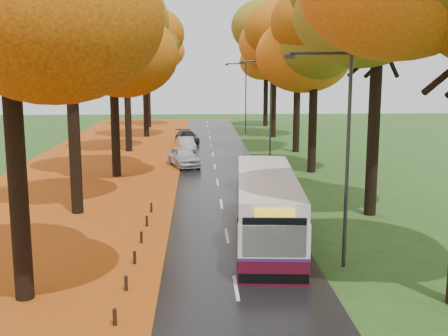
{
  "coord_description": "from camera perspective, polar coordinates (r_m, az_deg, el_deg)",
  "views": [
    {
      "loc": [
        -1.24,
        -11.97,
        7.37
      ],
      "look_at": [
        0.0,
        14.84,
        2.6
      ],
      "focal_mm": 45.0,
      "sensor_mm": 36.0,
      "label": 1
    }
  ],
  "objects": [
    {
      "name": "road",
      "position": [
        37.71,
        -0.71,
        -1.16
      ],
      "size": [
        6.5,
        90.0,
        0.04
      ],
      "primitive_type": "cube",
      "color": "black",
      "rests_on": "ground"
    },
    {
      "name": "centre_line",
      "position": [
        37.71,
        -0.71,
        -1.12
      ],
      "size": [
        0.12,
        90.0,
        0.01
      ],
      "primitive_type": "cube",
      "color": "silver",
      "rests_on": "road"
    },
    {
      "name": "streetlamp_far",
      "position": [
        64.23,
        2.01,
        7.7
      ],
      "size": [
        2.45,
        0.18,
        8.0
      ],
      "color": "#333538",
      "rests_on": "ground"
    },
    {
      "name": "streetlamp_near",
      "position": [
        20.8,
        11.83,
        2.53
      ],
      "size": [
        2.45,
        0.18,
        8.0
      ],
      "color": "#333538",
      "rests_on": "ground"
    },
    {
      "name": "bollard_row",
      "position": [
        18.29,
        -10.44,
        -12.98
      ],
      "size": [
        0.11,
        23.51,
        0.52
      ],
      "color": "black",
      "rests_on": "ground"
    },
    {
      "name": "streetlamp_mid",
      "position": [
        42.37,
        4.42,
        6.46
      ],
      "size": [
        2.45,
        0.18,
        8.0
      ],
      "color": "#333538",
      "rests_on": "ground"
    },
    {
      "name": "car_dark",
      "position": [
        55.72,
        -3.77,
        3.15
      ],
      "size": [
        2.73,
        4.66,
        1.27
      ],
      "primitive_type": "imported",
      "rotation": [
        0.0,
        0.0,
        0.23
      ],
      "color": "black",
      "rests_on": "road"
    },
    {
      "name": "bus",
      "position": [
        24.29,
        4.34,
        -3.85
      ],
      "size": [
        3.26,
        10.99,
        2.85
      ],
      "rotation": [
        0.0,
        0.0,
        -0.07
      ],
      "color": "#480B19",
      "rests_on": "road"
    },
    {
      "name": "trees_right",
      "position": [
        39.85,
        9.84,
        13.27
      ],
      "size": [
        9.3,
        74.2,
        13.96
      ],
      "color": "black",
      "rests_on": "ground"
    },
    {
      "name": "trees_left",
      "position": [
        39.54,
        -11.59,
        13.02
      ],
      "size": [
        9.2,
        74.0,
        13.88
      ],
      "color": "black",
      "rests_on": "ground"
    },
    {
      "name": "car_silver",
      "position": [
        50.43,
        -3.89,
        2.42
      ],
      "size": [
        1.97,
        4.01,
        1.26
      ],
      "primitive_type": "imported",
      "rotation": [
        0.0,
        0.0,
        0.17
      ],
      "color": "#9EA1A5",
      "rests_on": "road"
    },
    {
      "name": "leaf_verge",
      "position": [
        38.48,
        -14.23,
        -1.26
      ],
      "size": [
        12.0,
        90.0,
        0.02
      ],
      "primitive_type": "cube",
      "color": "#86480C",
      "rests_on": "ground"
    },
    {
      "name": "leaf_drift",
      "position": [
        37.73,
        -5.35,
        -1.16
      ],
      "size": [
        0.9,
        90.0,
        0.01
      ],
      "primitive_type": "cube",
      "color": "#BD4313",
      "rests_on": "road"
    },
    {
      "name": "car_white",
      "position": [
        42.63,
        -4.11,
        1.16
      ],
      "size": [
        2.94,
        4.66,
        1.48
      ],
      "primitive_type": "imported",
      "rotation": [
        0.0,
        0.0,
        0.3
      ],
      "color": "silver",
      "rests_on": "road"
    }
  ]
}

